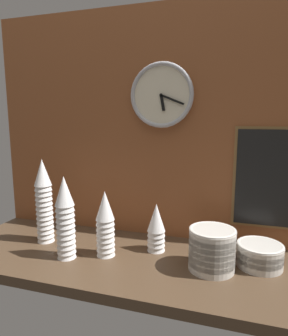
{
  "coord_description": "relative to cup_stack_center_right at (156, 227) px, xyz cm",
  "views": [
    {
      "loc": [
        37.28,
        -108.04,
        55.97
      ],
      "look_at": [
        2.48,
        4.0,
        36.11
      ],
      "focal_mm": 32.0,
      "sensor_mm": 36.0,
      "label": 1
    }
  ],
  "objects": [
    {
      "name": "cup_stack_left",
      "position": [
        -50.69,
        -5.51,
        8.7
      ],
      "size": [
        7.62,
        7.62,
        37.96
      ],
      "color": "white",
      "rests_on": "ground_plane"
    },
    {
      "name": "wall_tiled_back",
      "position": [
        -6.61,
        18.48,
        42.22
      ],
      "size": [
        160.0,
        3.0,
        105.0
      ],
      "color": "brown",
      "rests_on": "ground_plane"
    },
    {
      "name": "wall_clock",
      "position": [
        -2.05,
        15.44,
        55.37
      ],
      "size": [
        28.66,
        2.7,
        28.66
      ],
      "color": "beige"
    },
    {
      "name": "cup_stack_center_right",
      "position": [
        0.0,
        0.0,
        0.0
      ],
      "size": [
        7.62,
        7.62,
        20.56
      ],
      "color": "white",
      "rests_on": "ground_plane"
    },
    {
      "name": "ground_plane",
      "position": [
        -6.61,
        -8.02,
        -12.28
      ],
      "size": [
        160.0,
        56.0,
        4.0
      ],
      "primitive_type": "cube",
      "color": "#4C3826"
    },
    {
      "name": "bowl_stack_far_right",
      "position": [
        41.06,
        -1.6,
        -5.43
      ],
      "size": [
        17.17,
        17.17,
        8.99
      ],
      "color": "beige",
      "rests_on": "ground_plane"
    },
    {
      "name": "cup_stack_center_left",
      "position": [
        -32.87,
        -16.88,
        6.53
      ],
      "size": [
        7.62,
        7.62,
        33.61
      ],
      "color": "white",
      "rests_on": "ground_plane"
    },
    {
      "name": "cup_stack_center",
      "position": [
        -18.59,
        -10.38,
        3.26
      ],
      "size": [
        7.62,
        7.62,
        27.09
      ],
      "color": "white",
      "rests_on": "ground_plane"
    },
    {
      "name": "bowl_stack_right",
      "position": [
        23.83,
        -9.36,
        -2.0
      ],
      "size": [
        17.17,
        17.17,
        15.85
      ],
      "color": "beige",
      "rests_on": "ground_plane"
    },
    {
      "name": "menu_board",
      "position": [
        48.02,
        16.33,
        20.55
      ],
      "size": [
        36.53,
        1.32,
        43.07
      ],
      "color": "olive"
    }
  ]
}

